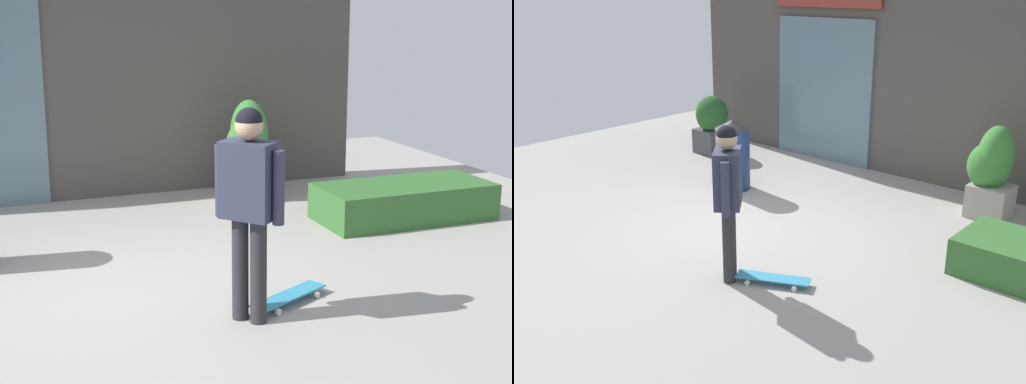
# 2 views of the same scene
# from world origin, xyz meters

# --- Properties ---
(ground_plane) EXTENTS (12.00, 12.00, 0.00)m
(ground_plane) POSITION_xyz_m (0.00, 0.00, 0.00)
(ground_plane) COLOR #9E9993
(building_facade) EXTENTS (7.90, 0.31, 4.00)m
(building_facade) POSITION_xyz_m (-0.04, 3.45, 1.98)
(building_facade) COLOR #4C4742
(building_facade) RESTS_ON ground_plane
(skateboarder) EXTENTS (0.46, 0.48, 1.68)m
(skateboarder) POSITION_xyz_m (0.84, -0.97, 1.02)
(skateboarder) COLOR #28282D
(skateboarder) RESTS_ON ground_plane
(skateboard) EXTENTS (0.78, 0.51, 0.08)m
(skateboard) POSITION_xyz_m (1.27, -0.76, 0.06)
(skateboard) COLOR teal
(skateboard) RESTS_ON ground_plane
(planter_box_left) EXTENTS (0.60, 0.58, 1.25)m
(planter_box_left) POSITION_xyz_m (2.19, 2.58, 0.64)
(planter_box_left) COLOR gray
(planter_box_left) RESTS_ON ground_plane
(hedge_ledge) EXTENTS (1.99, 0.90, 0.41)m
(hedge_ledge) POSITION_xyz_m (3.51, 1.09, 0.21)
(hedge_ledge) COLOR #33662D
(hedge_ledge) RESTS_ON ground_plane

